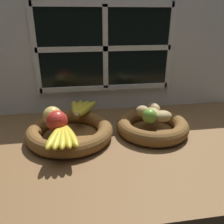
% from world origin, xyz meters
% --- Properties ---
extents(ground_plane, '(1.40, 0.90, 0.03)m').
position_xyz_m(ground_plane, '(0.00, 0.00, -0.01)').
color(ground_plane, brown).
extents(back_wall, '(1.40, 0.05, 0.55)m').
position_xyz_m(back_wall, '(0.00, 0.30, 0.28)').
color(back_wall, silver).
rests_on(back_wall, ground_plane).
extents(fruit_bowl_left, '(0.34, 0.34, 0.06)m').
position_xyz_m(fruit_bowl_left, '(-0.18, 0.00, 0.03)').
color(fruit_bowl_left, brown).
rests_on(fruit_bowl_left, ground_plane).
extents(fruit_bowl_right, '(0.30, 0.30, 0.06)m').
position_xyz_m(fruit_bowl_right, '(0.16, 0.00, 0.03)').
color(fruit_bowl_right, brown).
rests_on(fruit_bowl_right, ground_plane).
extents(apple_golden_left, '(0.07, 0.07, 0.07)m').
position_xyz_m(apple_golden_left, '(-0.24, 0.01, 0.10)').
color(apple_golden_left, '#DBB756').
rests_on(apple_golden_left, fruit_bowl_left).
extents(apple_red_front, '(0.08, 0.08, 0.08)m').
position_xyz_m(apple_red_front, '(-0.22, -0.05, 0.10)').
color(apple_red_front, red).
rests_on(apple_red_front, fruit_bowl_left).
extents(banana_bunch_front, '(0.12, 0.18, 0.03)m').
position_xyz_m(banana_bunch_front, '(-0.20, -0.12, 0.08)').
color(banana_bunch_front, yellow).
rests_on(banana_bunch_front, fruit_bowl_left).
extents(banana_bunch_back, '(0.13, 0.19, 0.03)m').
position_xyz_m(banana_bunch_back, '(-0.13, 0.12, 0.08)').
color(banana_bunch_back, yellow).
rests_on(banana_bunch_back, fruit_bowl_left).
extents(potato_back, '(0.06, 0.08, 0.05)m').
position_xyz_m(potato_back, '(0.18, 0.05, 0.08)').
color(potato_back, tan).
rests_on(potato_back, fruit_bowl_right).
extents(potato_large, '(0.08, 0.09, 0.05)m').
position_xyz_m(potato_large, '(0.16, 0.00, 0.08)').
color(potato_large, tan).
rests_on(potato_large, fruit_bowl_right).
extents(potato_small, '(0.08, 0.07, 0.04)m').
position_xyz_m(potato_small, '(0.19, -0.03, 0.08)').
color(potato_small, tan).
rests_on(potato_small, fruit_bowl_right).
extents(potato_oblong, '(0.08, 0.08, 0.05)m').
position_xyz_m(potato_oblong, '(0.12, 0.03, 0.08)').
color(potato_oblong, tan).
rests_on(potato_oblong, fruit_bowl_right).
extents(lime_near, '(0.06, 0.06, 0.06)m').
position_xyz_m(lime_near, '(0.13, -0.03, 0.09)').
color(lime_near, '#6B9E33').
rests_on(lime_near, fruit_bowl_right).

